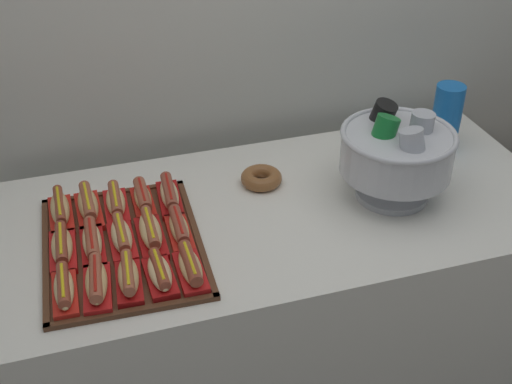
{
  "coord_description": "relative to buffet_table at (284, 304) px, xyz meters",
  "views": [
    {
      "loc": [
        -0.56,
        -1.49,
        1.89
      ],
      "look_at": [
        -0.08,
        0.04,
        0.83
      ],
      "focal_mm": 47.76,
      "sensor_mm": 36.0,
      "label": 1
    }
  ],
  "objects": [
    {
      "name": "hot_dog_12",
      "position": [
        -0.47,
        0.11,
        0.41
      ],
      "size": [
        0.07,
        0.17,
        0.06
      ],
      "color": "red",
      "rests_on": "serving_tray"
    },
    {
      "name": "hot_dog_1",
      "position": [
        -0.55,
        -0.21,
        0.41
      ],
      "size": [
        0.08,
        0.18,
        0.06
      ],
      "color": "red",
      "rests_on": "serving_tray"
    },
    {
      "name": "hot_dog_9",
      "position": [
        -0.32,
        -0.06,
        0.41
      ],
      "size": [
        0.06,
        0.17,
        0.06
      ],
      "color": "red",
      "rests_on": "serving_tray"
    },
    {
      "name": "donut",
      "position": [
        -0.03,
        0.14,
        0.4
      ],
      "size": [
        0.12,
        0.12,
        0.04
      ],
      "color": "brown",
      "rests_on": "buffet_table"
    },
    {
      "name": "hot_dog_5",
      "position": [
        -0.62,
        -0.05,
        0.41
      ],
      "size": [
        0.07,
        0.18,
        0.06
      ],
      "color": "red",
      "rests_on": "serving_tray"
    },
    {
      "name": "hot_dog_13",
      "position": [
        -0.39,
        0.11,
        0.41
      ],
      "size": [
        0.06,
        0.16,
        0.06
      ],
      "color": "red",
      "rests_on": "serving_tray"
    },
    {
      "name": "hot_dog_0",
      "position": [
        -0.63,
        -0.21,
        0.41
      ],
      "size": [
        0.06,
        0.17,
        0.06
      ],
      "color": "red",
      "rests_on": "serving_tray"
    },
    {
      "name": "hot_dog_7",
      "position": [
        -0.47,
        -0.05,
        0.41
      ],
      "size": [
        0.06,
        0.17,
        0.06
      ],
      "color": "red",
      "rests_on": "serving_tray"
    },
    {
      "name": "hot_dog_2",
      "position": [
        -0.48,
        -0.22,
        0.41
      ],
      "size": [
        0.07,
        0.16,
        0.06
      ],
      "color": "#B21414",
      "rests_on": "serving_tray"
    },
    {
      "name": "buffet_table",
      "position": [
        0.0,
        0.0,
        0.0
      ],
      "size": [
        1.58,
        0.75,
        0.79
      ],
      "color": "white",
      "rests_on": "ground_plane"
    },
    {
      "name": "hot_dog_6",
      "position": [
        -0.55,
        -0.05,
        0.41
      ],
      "size": [
        0.07,
        0.18,
        0.06
      ],
      "color": "#B21414",
      "rests_on": "serving_tray"
    },
    {
      "name": "hot_dog_4",
      "position": [
        -0.33,
        -0.22,
        0.41
      ],
      "size": [
        0.07,
        0.16,
        0.06
      ],
      "color": "red",
      "rests_on": "serving_tray"
    },
    {
      "name": "hot_dog_14",
      "position": [
        -0.32,
        0.11,
        0.41
      ],
      "size": [
        0.07,
        0.18,
        0.06
      ],
      "color": "#B21414",
      "rests_on": "serving_tray"
    },
    {
      "name": "hot_dog_10",
      "position": [
        -0.62,
        0.12,
        0.41
      ],
      "size": [
        0.06,
        0.18,
        0.06
      ],
      "color": "red",
      "rests_on": "serving_tray"
    },
    {
      "name": "hot_dog_3",
      "position": [
        -0.4,
        -0.22,
        0.41
      ],
      "size": [
        0.07,
        0.15,
        0.06
      ],
      "color": "#B21414",
      "rests_on": "serving_tray"
    },
    {
      "name": "punch_bowl",
      "position": [
        0.31,
        -0.04,
        0.52
      ],
      "size": [
        0.32,
        0.32,
        0.27
      ],
      "color": "silver",
      "rests_on": "buffet_table"
    },
    {
      "name": "hot_dog_11",
      "position": [
        -0.54,
        0.12,
        0.41
      ],
      "size": [
        0.07,
        0.18,
        0.06
      ],
      "color": "red",
      "rests_on": "serving_tray"
    },
    {
      "name": "hot_dog_8",
      "position": [
        -0.4,
        -0.05,
        0.41
      ],
      "size": [
        0.07,
        0.18,
        0.06
      ],
      "color": "#B21414",
      "rests_on": "serving_tray"
    },
    {
      "name": "cup_stack",
      "position": [
        0.59,
        0.17,
        0.48
      ],
      "size": [
        0.09,
        0.09,
        0.22
      ],
      "color": "blue",
      "rests_on": "buffet_table"
    },
    {
      "name": "serving_tray",
      "position": [
        -0.47,
        -0.05,
        0.38
      ],
      "size": [
        0.43,
        0.54,
        0.01
      ],
      "color": "#56331E",
      "rests_on": "buffet_table"
    }
  ]
}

